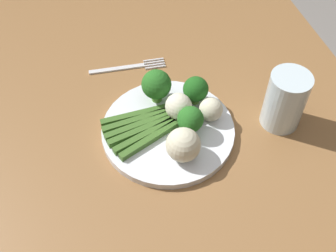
{
  "coord_description": "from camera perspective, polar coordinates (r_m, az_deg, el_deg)",
  "views": [
    {
      "loc": [
        0.45,
        -0.07,
        1.36
      ],
      "look_at": [
        -0.02,
        0.05,
        0.76
      ],
      "focal_mm": 44.15,
      "sensor_mm": 36.0,
      "label": 1
    }
  ],
  "objects": [
    {
      "name": "broccoli_left",
      "position": [
        0.79,
        -1.61,
        5.69
      ],
      "size": [
        0.06,
        0.06,
        0.07
      ],
      "color": "#568E33",
      "rests_on": "plate"
    },
    {
      "name": "dining_table",
      "position": [
        0.85,
        -3.24,
        -7.09
      ],
      "size": [
        1.22,
        0.94,
        0.74
      ],
      "color": "olive",
      "rests_on": "ground_plane"
    },
    {
      "name": "broccoli_front_left",
      "position": [
        0.79,
        3.85,
        5.05
      ],
      "size": [
        0.05,
        0.05,
        0.06
      ],
      "color": "#4C7F2B",
      "rests_on": "plate"
    },
    {
      "name": "cauliflower_mid",
      "position": [
        0.71,
        2.12,
        -2.61
      ],
      "size": [
        0.06,
        0.06,
        0.06
      ],
      "primitive_type": "sphere",
      "color": "beige",
      "rests_on": "plate"
    },
    {
      "name": "plate",
      "position": [
        0.78,
        0.0,
        -0.58
      ],
      "size": [
        0.25,
        0.25,
        0.01
      ],
      "primitive_type": "cylinder",
      "color": "white",
      "rests_on": "dining_table"
    },
    {
      "name": "fork",
      "position": [
        0.91,
        -5.47,
        8.08
      ],
      "size": [
        0.03,
        0.17,
        0.0
      ],
      "rotation": [
        0.0,
        0.0,
        1.5
      ],
      "color": "silver",
      "rests_on": "dining_table"
    },
    {
      "name": "asparagus_bundle",
      "position": [
        0.77,
        -3.24,
        -0.03
      ],
      "size": [
        0.1,
        0.16,
        0.01
      ],
      "rotation": [
        0.0,
        0.0,
        4.92
      ],
      "color": "#3D6626",
      "rests_on": "plate"
    },
    {
      "name": "water_glass",
      "position": [
        0.79,
        15.87,
        3.43
      ],
      "size": [
        0.07,
        0.07,
        0.12
      ],
      "primitive_type": "cylinder",
      "color": "silver",
      "rests_on": "dining_table"
    },
    {
      "name": "cauliflower_back",
      "position": [
        0.77,
        5.93,
        2.28
      ],
      "size": [
        0.04,
        0.04,
        0.04
      ],
      "primitive_type": "sphere",
      "color": "beige",
      "rests_on": "plate"
    },
    {
      "name": "broccoli_near_center",
      "position": [
        0.74,
        3.15,
        0.81
      ],
      "size": [
        0.05,
        0.05,
        0.06
      ],
      "color": "#568E33",
      "rests_on": "plate"
    },
    {
      "name": "cauliflower_near_fork",
      "position": [
        0.77,
        1.46,
        2.73
      ],
      "size": [
        0.05,
        0.05,
        0.05
      ],
      "primitive_type": "sphere",
      "color": "silver",
      "rests_on": "plate"
    }
  ]
}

